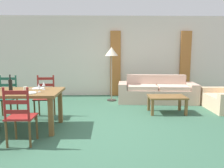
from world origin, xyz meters
name	(u,v)px	position (x,y,z in m)	size (l,w,h in m)	color
ground_plane	(90,126)	(0.00, 0.00, -0.01)	(9.60, 9.60, 0.02)	#37624A
wall_far	(97,56)	(0.00, 3.30, 1.35)	(9.60, 0.16, 2.70)	beige
curtain_panel_left	(115,64)	(0.63, 3.16, 1.10)	(0.35, 0.08, 2.20)	#AF6A32
curtain_panel_right	(185,64)	(3.03, 3.16, 1.10)	(0.35, 0.08, 2.20)	#AF6A32
dining_table	(11,95)	(-1.50, -0.12, 0.66)	(1.90, 0.96, 0.75)	brown
dining_chair_near_right	(20,116)	(-1.04, -0.87, 0.48)	(0.42, 0.40, 0.96)	maroon
dining_chair_far_left	(7,97)	(-1.95, 0.66, 0.48)	(0.42, 0.40, 0.96)	#225D46
dining_chair_far_right	(45,97)	(-1.08, 0.66, 0.48)	(0.43, 0.41, 0.96)	maroon
dinner_plate_near_right	(30,93)	(-1.05, -0.37, 0.76)	(0.24, 0.24, 0.02)	white
fork_near_right	(21,93)	(-1.20, -0.37, 0.75)	(0.02, 0.17, 0.01)	silver
dinner_plate_far_right	(38,88)	(-1.05, 0.13, 0.76)	(0.24, 0.24, 0.02)	white
fork_far_right	(31,89)	(-1.20, 0.13, 0.75)	(0.02, 0.17, 0.01)	silver
wine_bottle	(10,85)	(-1.50, -0.12, 0.87)	(0.07, 0.07, 0.32)	black
wine_glass_near_right	(39,86)	(-0.92, -0.24, 0.86)	(0.06, 0.06, 0.16)	white
wine_glass_far_right	(44,84)	(-0.91, 0.01, 0.86)	(0.06, 0.06, 0.16)	white
coffee_cup_primary	(25,89)	(-1.21, -0.16, 0.80)	(0.07, 0.07, 0.09)	beige
couch	(157,92)	(1.83, 2.15, 0.29)	(2.34, 0.99, 0.80)	#D3AE99
coffee_table	(167,99)	(1.81, 0.93, 0.36)	(0.90, 0.56, 0.42)	brown
standing_lamp	(112,55)	(0.48, 2.33, 1.41)	(0.40, 0.40, 1.64)	#332D28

